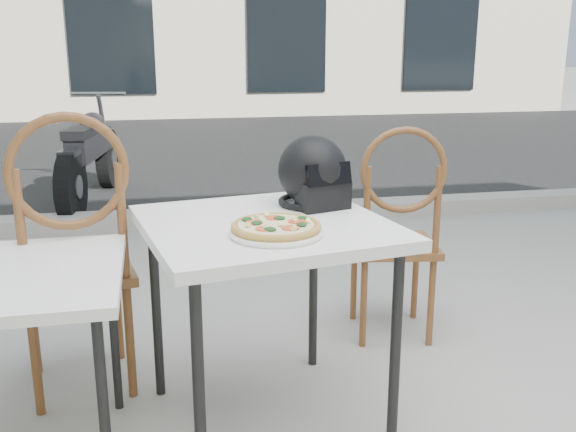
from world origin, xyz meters
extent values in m
plane|color=#9D9B95|center=(0.00, 0.00, 0.00)|extent=(80.00, 80.00, 0.00)
cube|color=black|center=(0.00, 7.00, 0.00)|extent=(30.00, 8.00, 0.00)
cube|color=#99978F|center=(0.00, 3.00, 0.06)|extent=(30.00, 0.25, 0.12)
cube|color=black|center=(-1.70, 10.98, 1.60)|extent=(1.60, 0.08, 2.20)
cube|color=black|center=(1.70, 10.98, 1.60)|extent=(1.60, 0.08, 2.20)
cube|color=black|center=(5.00, 10.98, 1.60)|extent=(1.60, 0.08, 2.20)
cube|color=white|center=(-0.56, 0.11, 0.77)|extent=(0.97, 0.97, 0.04)
cylinder|color=black|center=(-0.84, -0.29, 0.37)|extent=(0.04, 0.04, 0.75)
cylinder|color=black|center=(-0.16, -0.17, 0.37)|extent=(0.04, 0.04, 0.75)
cylinder|color=black|center=(-0.96, 0.39, 0.37)|extent=(0.04, 0.04, 0.75)
cylinder|color=black|center=(-0.29, 0.51, 0.37)|extent=(0.04, 0.04, 0.75)
cylinder|color=white|center=(-0.56, -0.07, 0.80)|extent=(0.33, 0.33, 0.01)
torus|color=white|center=(-0.56, -0.07, 0.80)|extent=(0.34, 0.34, 0.02)
cylinder|color=#BF9546|center=(-0.56, -0.07, 0.82)|extent=(0.29, 0.29, 0.01)
torus|color=#BF9546|center=(-0.56, -0.07, 0.82)|extent=(0.30, 0.30, 0.02)
cylinder|color=red|center=(-0.56, -0.07, 0.82)|extent=(0.26, 0.26, 0.00)
cylinder|color=beige|center=(-0.56, -0.07, 0.83)|extent=(0.26, 0.26, 0.00)
cylinder|color=#D94D26|center=(-0.49, -0.06, 0.83)|extent=(0.06, 0.06, 0.00)
cylinder|color=#D94D26|center=(-0.55, 0.00, 0.83)|extent=(0.06, 0.06, 0.00)
cylinder|color=#D94D26|center=(-0.63, -0.05, 0.83)|extent=(0.06, 0.06, 0.00)
cylinder|color=#D94D26|center=(-0.61, -0.13, 0.83)|extent=(0.06, 0.06, 0.00)
cylinder|color=#D94D26|center=(-0.52, -0.13, 0.83)|extent=(0.06, 0.06, 0.00)
ellipsoid|color=#163C18|center=(-0.54, -0.02, 0.83)|extent=(0.04, 0.03, 0.01)
ellipsoid|color=#163C18|center=(-0.62, -0.06, 0.83)|extent=(0.05, 0.05, 0.01)
ellipsoid|color=#163C18|center=(-0.48, -0.11, 0.83)|extent=(0.04, 0.04, 0.01)
ellipsoid|color=#163C18|center=(-0.59, -0.14, 0.83)|extent=(0.05, 0.05, 0.01)
ellipsoid|color=#163C18|center=(-0.47, -0.03, 0.83)|extent=(0.05, 0.04, 0.01)
ellipsoid|color=#163C18|center=(-0.65, -0.01, 0.83)|extent=(0.05, 0.05, 0.01)
cylinder|color=#FBE799|center=(-0.55, -0.10, 0.84)|extent=(0.02, 0.02, 0.02)
cylinder|color=#FBE799|center=(-0.61, 0.00, 0.84)|extent=(0.03, 0.03, 0.02)
cylinder|color=#FBE799|center=(-0.49, -0.06, 0.84)|extent=(0.03, 0.03, 0.02)
cylinder|color=#FBE799|center=(-0.57, 0.03, 0.84)|extent=(0.02, 0.02, 0.02)
cylinder|color=#FBE799|center=(-0.52, -0.16, 0.84)|extent=(0.03, 0.02, 0.02)
cylinder|color=#FBE799|center=(-0.65, -0.09, 0.84)|extent=(0.03, 0.03, 0.02)
cylinder|color=#FBE799|center=(-0.46, -0.08, 0.84)|extent=(0.02, 0.02, 0.02)
cylinder|color=#FBE799|center=(-0.60, -0.13, 0.84)|extent=(0.03, 0.02, 0.02)
ellipsoid|color=black|center=(-0.34, 0.32, 0.93)|extent=(0.33, 0.34, 0.27)
cube|color=black|center=(-0.32, 0.24, 0.84)|extent=(0.21, 0.15, 0.11)
torus|color=black|center=(-0.34, 0.32, 0.81)|extent=(0.33, 0.33, 0.02)
cube|color=black|center=(-0.31, 0.20, 0.93)|extent=(0.19, 0.09, 0.09)
cube|color=brown|center=(0.17, 0.77, 0.45)|extent=(0.46, 0.46, 0.04)
cylinder|color=brown|center=(0.36, 0.90, 0.22)|extent=(0.04, 0.04, 0.44)
cylinder|color=brown|center=(0.04, 0.95, 0.22)|extent=(0.04, 0.04, 0.44)
cylinder|color=brown|center=(0.31, 0.59, 0.22)|extent=(0.04, 0.04, 0.44)
cylinder|color=brown|center=(-0.01, 0.64, 0.22)|extent=(0.04, 0.04, 0.44)
cylinder|color=brown|center=(0.30, 0.58, 0.66)|extent=(0.04, 0.04, 0.42)
cylinder|color=brown|center=(-0.01, 0.63, 0.66)|extent=(0.04, 0.04, 0.42)
torus|color=brown|center=(0.15, 0.60, 0.86)|extent=(0.39, 0.09, 0.39)
cube|color=white|center=(-1.43, 0.00, 0.68)|extent=(0.74, 0.74, 0.04)
cylinder|color=black|center=(-1.12, -0.30, 0.33)|extent=(0.03, 0.03, 0.66)
cylinder|color=black|center=(-1.13, 0.31, 0.33)|extent=(0.03, 0.03, 0.66)
cube|color=brown|center=(-1.28, 0.53, 0.50)|extent=(0.52, 0.52, 0.04)
cylinder|color=brown|center=(-1.14, 0.74, 0.25)|extent=(0.04, 0.04, 0.49)
cylinder|color=brown|center=(-1.49, 0.68, 0.25)|extent=(0.04, 0.04, 0.49)
cylinder|color=brown|center=(-1.07, 0.39, 0.25)|extent=(0.04, 0.04, 0.49)
cylinder|color=brown|center=(-1.43, 0.33, 0.25)|extent=(0.04, 0.04, 0.49)
cylinder|color=brown|center=(-1.07, 0.38, 0.74)|extent=(0.04, 0.04, 0.47)
cylinder|color=brown|center=(-1.42, 0.32, 0.74)|extent=(0.04, 0.04, 0.47)
torus|color=brown|center=(-1.25, 0.35, 0.95)|extent=(0.44, 0.12, 0.44)
cylinder|color=black|center=(-1.43, 4.61, 0.29)|extent=(0.20, 0.60, 0.59)
cylinder|color=slate|center=(-1.43, 4.61, 0.29)|extent=(0.16, 0.21, 0.20)
cylinder|color=black|center=(-1.63, 3.26, 0.29)|extent=(0.20, 0.60, 0.59)
cylinder|color=slate|center=(-1.63, 3.26, 0.29)|extent=(0.16, 0.21, 0.20)
cube|color=black|center=(-1.53, 3.94, 0.54)|extent=(0.32, 1.04, 0.22)
ellipsoid|color=black|center=(-1.51, 4.08, 0.70)|extent=(0.28, 0.43, 0.22)
cube|color=black|center=(-1.57, 3.65, 0.68)|extent=(0.26, 0.51, 0.08)
cylinder|color=slate|center=(-1.44, 4.54, 0.61)|extent=(0.09, 0.32, 0.70)
cylinder|color=slate|center=(-1.46, 4.42, 0.96)|extent=(0.51, 0.11, 0.03)
cube|color=black|center=(-1.63, 3.28, 0.57)|extent=(0.17, 0.23, 0.05)
camera|label=1|loc=(-0.92, -2.05, 1.39)|focal=40.00mm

